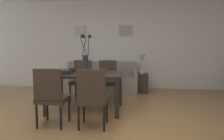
{
  "coord_description": "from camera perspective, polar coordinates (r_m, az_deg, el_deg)",
  "views": [
    {
      "loc": [
        0.62,
        -3.29,
        1.24
      ],
      "look_at": [
        0.2,
        0.97,
        0.78
      ],
      "focal_mm": 34.9,
      "sensor_mm": 36.0,
      "label": 1
    }
  ],
  "objects": [
    {
      "name": "dining_chair_near_right",
      "position": [
        5.18,
        -7.95,
        -2.05
      ],
      "size": [
        0.47,
        0.47,
        0.92
      ],
      "color": "#33261E",
      "rests_on": "ground"
    },
    {
      "name": "framed_picture_left",
      "position": [
        6.68,
        -8.34,
        10.05
      ],
      "size": [
        0.33,
        0.03,
        0.31
      ],
      "color": "#B2ADA3"
    },
    {
      "name": "placemat_near_left",
      "position": [
        4.09,
        -11.93,
        -1.03
      ],
      "size": [
        0.32,
        0.32,
        0.01
      ],
      "primitive_type": "cylinder",
      "color": "black",
      "rests_on": "dining_table"
    },
    {
      "name": "back_wall_panel",
      "position": [
        6.57,
        0.25,
        6.63
      ],
      "size": [
        9.0,
        0.1,
        2.6
      ],
      "primitive_type": "cube",
      "color": "silver",
      "rests_on": "ground"
    },
    {
      "name": "table_lamp",
      "position": [
        5.91,
        7.77,
        2.68
      ],
      "size": [
        0.22,
        0.22,
        0.51
      ],
      "color": "beige",
      "rests_on": "side_table"
    },
    {
      "name": "side_table",
      "position": [
        5.98,
        7.69,
        -3.38
      ],
      "size": [
        0.36,
        0.36,
        0.52
      ],
      "primitive_type": "cube",
      "color": "#33261E",
      "rests_on": "ground"
    },
    {
      "name": "bowl_near_left",
      "position": [
        4.08,
        -11.94,
        -0.51
      ],
      "size": [
        0.17,
        0.17,
        0.07
      ],
      "color": "black",
      "rests_on": "dining_table"
    },
    {
      "name": "framed_picture_center",
      "position": [
        6.49,
        3.63,
        10.22
      ],
      "size": [
        0.42,
        0.03,
        0.34
      ],
      "color": "#B2ADA3"
    },
    {
      "name": "dining_chair_far_right",
      "position": [
        5.07,
        -1.17,
        -2.17
      ],
      "size": [
        0.46,
        0.46,
        0.92
      ],
      "color": "#33261E",
      "rests_on": "ground"
    },
    {
      "name": "placemat_near_right",
      "position": [
        4.5,
        -10.27,
        -0.35
      ],
      "size": [
        0.32,
        0.32,
        0.01
      ],
      "primitive_type": "cylinder",
      "color": "black",
      "rests_on": "dining_table"
    },
    {
      "name": "sofa",
      "position": [
        6.13,
        -2.93,
        -2.92
      ],
      "size": [
        2.04,
        0.84,
        0.8
      ],
      "color": "gray",
      "rests_on": "ground"
    },
    {
      "name": "ground_plane",
      "position": [
        3.57,
        -4.83,
        -14.28
      ],
      "size": [
        9.0,
        9.0,
        0.0
      ],
      "primitive_type": "plane",
      "color": "olive"
    },
    {
      "name": "centerpiece_vase",
      "position": [
        4.19,
        -6.99,
        3.07
      ],
      "size": [
        0.21,
        0.23,
        0.73
      ],
      "color": "#232326",
      "rests_on": "dining_table"
    },
    {
      "name": "dining_table",
      "position": [
        4.22,
        -6.94,
        -1.94
      ],
      "size": [
        1.4,
        0.96,
        0.74
      ],
      "color": "black",
      "rests_on": "ground"
    },
    {
      "name": "dining_chair_far_left",
      "position": [
        3.32,
        -5.17,
        -6.64
      ],
      "size": [
        0.45,
        0.45,
        0.92
      ],
      "color": "#33261E",
      "rests_on": "ground"
    },
    {
      "name": "bowl_near_right",
      "position": [
        4.49,
        -10.28,
        0.12
      ],
      "size": [
        0.17,
        0.17,
        0.07
      ],
      "color": "black",
      "rests_on": "dining_table"
    },
    {
      "name": "dining_chair_near_left",
      "position": [
        3.49,
        -15.68,
        -6.22
      ],
      "size": [
        0.45,
        0.45,
        0.92
      ],
      "color": "#33261E",
      "rests_on": "ground"
    }
  ]
}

